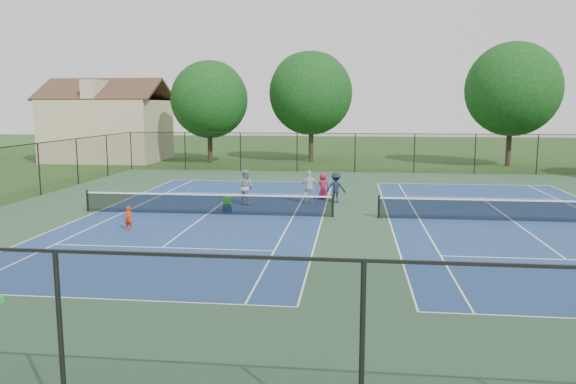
# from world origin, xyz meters

# --- Properties ---
(ground) EXTENTS (140.00, 140.00, 0.00)m
(ground) POSITION_xyz_m (0.00, 0.00, 0.00)
(ground) COLOR #234716
(ground) RESTS_ON ground
(court_pad) EXTENTS (36.00, 36.00, 0.01)m
(court_pad) POSITION_xyz_m (0.00, 0.00, 0.00)
(court_pad) COLOR #2C4E33
(court_pad) RESTS_ON ground
(tennis_court_left) EXTENTS (12.00, 23.83, 1.07)m
(tennis_court_left) POSITION_xyz_m (-7.00, 0.00, 0.10)
(tennis_court_left) COLOR navy
(tennis_court_left) RESTS_ON ground
(tennis_court_right) EXTENTS (12.00, 23.83, 1.07)m
(tennis_court_right) POSITION_xyz_m (7.00, 0.00, 0.10)
(tennis_court_right) COLOR navy
(tennis_court_right) RESTS_ON ground
(perimeter_fence) EXTENTS (36.08, 36.08, 3.02)m
(perimeter_fence) POSITION_xyz_m (0.00, 0.00, 1.60)
(perimeter_fence) COLOR black
(perimeter_fence) RESTS_ON ground
(tree_back_a) EXTENTS (6.80, 6.80, 9.15)m
(tree_back_a) POSITION_xyz_m (-13.00, 24.00, 6.04)
(tree_back_a) COLOR #2D2116
(tree_back_a) RESTS_ON ground
(tree_back_b) EXTENTS (7.60, 7.60, 10.03)m
(tree_back_b) POSITION_xyz_m (-4.00, 26.00, 6.60)
(tree_back_b) COLOR #2D2116
(tree_back_b) RESTS_ON ground
(tree_back_d) EXTENTS (7.80, 7.80, 10.37)m
(tree_back_d) POSITION_xyz_m (13.00, 24.00, 6.82)
(tree_back_d) COLOR #2D2116
(tree_back_d) RESTS_ON ground
(clapboard_house) EXTENTS (10.80, 8.10, 7.65)m
(clapboard_house) POSITION_xyz_m (-23.00, 25.00, 3.09)
(clapboard_house) COLOR tan
(clapboard_house) RESTS_ON ground
(child_player) EXTENTS (0.40, 0.29, 1.03)m
(child_player) POSITION_xyz_m (-9.30, -3.81, 0.51)
(child_player) COLOR red
(child_player) RESTS_ON ground
(instructor) EXTENTS (1.10, 1.00, 1.84)m
(instructor) POSITION_xyz_m (-5.69, 2.85, 0.92)
(instructor) COLOR gray
(instructor) RESTS_ON ground
(bystander_a) EXTENTS (1.11, 0.71, 1.75)m
(bystander_a) POSITION_xyz_m (-2.41, 3.50, 0.88)
(bystander_a) COLOR silver
(bystander_a) RESTS_ON ground
(bystander_b) EXTENTS (1.13, 0.76, 1.61)m
(bystander_b) POSITION_xyz_m (-1.03, 3.98, 0.81)
(bystander_b) COLOR #171E32
(bystander_b) RESTS_ON ground
(bystander_c) EXTENTS (0.83, 0.70, 1.45)m
(bystander_c) POSITION_xyz_m (-1.78, 5.14, 0.72)
(bystander_c) COLOR maroon
(bystander_c) RESTS_ON ground
(ball_crate) EXTENTS (0.41, 0.32, 0.32)m
(ball_crate) POSITION_xyz_m (-6.17, 0.65, 0.16)
(ball_crate) COLOR navy
(ball_crate) RESTS_ON ground
(ball_hopper) EXTENTS (0.35, 0.29, 0.43)m
(ball_hopper) POSITION_xyz_m (-6.17, 0.65, 0.53)
(ball_hopper) COLOR green
(ball_hopper) RESTS_ON ball_crate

